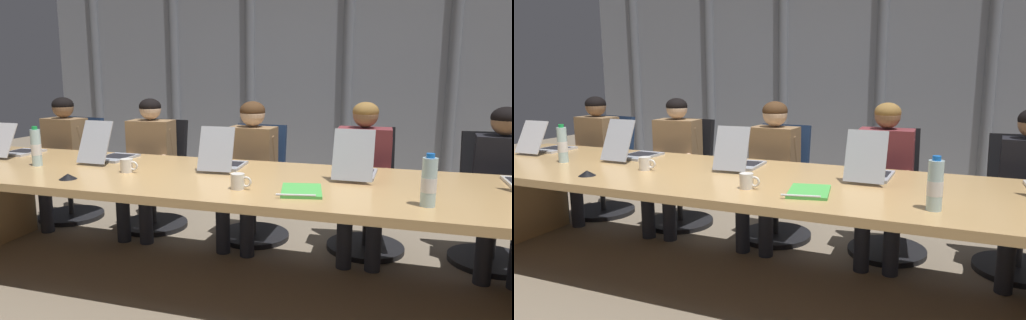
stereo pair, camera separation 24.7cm
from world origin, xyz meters
The scene contains 22 objects.
ground_plane centered at (0.00, 0.00, 0.00)m, with size 13.32×13.32×0.00m, color #7F705B.
conference_table centered at (0.00, 0.00, 0.59)m, with size 4.37×1.17×0.72m.
curtain_backdrop centered at (0.00, 2.74, 1.37)m, with size 6.66×0.17×2.74m.
laptop_left_end centered at (-1.80, 0.24, 0.78)m, with size 0.25×0.44×0.27m.
laptop_left_mid centered at (-0.93, 0.25, 0.78)m, with size 0.25×0.48×0.31m.
laptop_center centered at (0.00, 0.23, 0.78)m, with size 0.26×0.44×0.30m.
laptop_right_mid centered at (0.89, 0.23, 0.79)m, with size 0.25×0.44×0.32m.
office_chair_left_end centered at (-1.83, 0.94, 0.36)m, with size 0.60×0.61×0.95m.
office_chair_left_mid centered at (-0.94, 0.94, 0.36)m, with size 0.60×0.60×0.96m.
office_chair_center centered at (0.00, 0.94, 0.36)m, with size 0.60×0.60×0.94m.
office_chair_right_mid centered at (0.92, 0.94, 0.36)m, with size 0.60×0.61×0.95m.
office_chair_right_end centered at (1.82, 0.94, 0.36)m, with size 0.60×0.60×0.94m.
person_left_end centered at (-1.84, 0.78, 0.66)m, with size 0.41×0.57×1.15m.
person_left_mid centered at (-0.92, 0.78, 0.66)m, with size 0.42×0.57×1.16m.
person_center centered at (0.00, 0.78, 0.66)m, with size 0.40×0.56×1.15m.
person_right_mid centered at (0.89, 0.78, 0.67)m, with size 0.42×0.56×1.16m.
water_bottle_primary centered at (1.30, -0.33, 0.85)m, with size 0.08×0.08×0.27m.
water_bottle_secondary centered at (-1.31, -0.07, 0.85)m, with size 0.07×0.07×0.28m.
coffee_mug_near centered at (0.29, -0.28, 0.77)m, with size 0.12×0.08×0.09m.
coffee_mug_far centered at (-0.57, -0.07, 0.77)m, with size 0.13×0.08×0.09m.
conference_mic_left_side centered at (-0.81, -0.37, 0.74)m, with size 0.11×0.11×0.04m, color black.
spiral_notepad centered at (0.64, -0.25, 0.73)m, with size 0.28×0.34×0.03m.
Camera 2 is at (1.40, -2.64, 1.38)m, focal length 32.95 mm.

